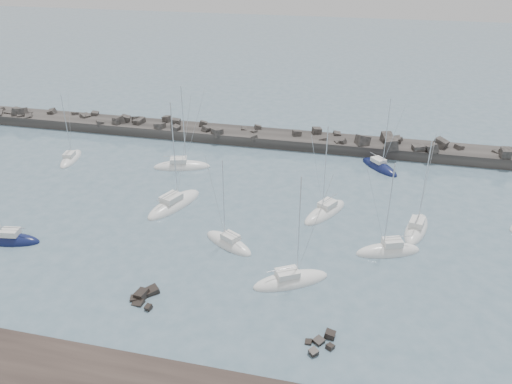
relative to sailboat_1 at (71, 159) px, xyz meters
The scene contains 14 objects.
ground 39.31m from the sailboat_1, 34.82° to the right, with size 400.00×400.00×0.00m, color slate.
rock_cluster_near 41.05m from the sailboat_1, 48.03° to the right, with size 3.10×4.04×1.70m.
rock_cluster_far 56.97m from the sailboat_1, 35.39° to the right, with size 2.85×3.69×0.99m.
breakwater 29.10m from the sailboat_1, 32.23° to the left, with size 115.00×6.97×5.16m.
sailboat_1 is the anchor object (origin of this frame).
sailboat_2 25.39m from the sailboat_1, 75.10° to the right, with size 8.13×3.57×12.62m.
sailboat_3 25.64m from the sailboat_1, 25.73° to the right, with size 6.56×10.62×16.03m.
sailboat_4 19.51m from the sailboat_1, ahead, with size 9.73×5.42×14.68m.
sailboat_5 38.29m from the sailboat_1, 29.55° to the right, with size 7.69×5.79×12.05m.
sailboat_6 44.84m from the sailboat_1, 10.80° to the right, with size 6.59×8.95×13.83m.
sailboat_7 48.67m from the sailboat_1, 30.28° to the right, with size 8.89×6.72×13.76m.
sailboat_8 51.77m from the sailboat_1, ahead, with size 7.18×7.73×12.79m.
sailboat_9 54.89m from the sailboat_1, 17.11° to the right, with size 8.29×5.09×12.81m.
sailboat_10 56.89m from the sailboat_1, 10.28° to the right, with size 4.43×8.59×13.24m.
Camera 1 is at (16.23, -45.96, 33.94)m, focal length 35.00 mm.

